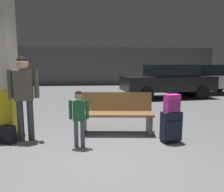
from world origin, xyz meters
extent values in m
cube|color=slate|center=(0.00, 4.00, -0.05)|extent=(18.00, 18.00, 0.10)
cube|color=#565658|center=(0.00, 12.86, 1.40)|extent=(18.00, 0.12, 2.80)
cube|color=yellow|center=(-2.16, 1.61, 0.50)|extent=(0.57, 0.57, 1.00)
cube|color=brown|center=(0.29, 1.38, 0.44)|extent=(1.64, 0.60, 0.05)
cube|color=brown|center=(0.31, 1.63, 0.68)|extent=(1.60, 0.27, 0.42)
cube|color=#4C4C51|center=(-0.43, 1.45, 0.21)|extent=(0.12, 0.41, 0.41)
cube|color=#4C4C51|center=(1.01, 1.31, 0.21)|extent=(0.12, 0.41, 0.41)
cube|color=#191E33|center=(1.29, 0.77, 0.32)|extent=(0.41, 0.27, 0.56)
cube|color=#191E33|center=(1.32, 0.66, 0.26)|extent=(0.34, 0.09, 0.36)
cube|color=#A5A5AA|center=(1.28, 0.85, 0.59)|extent=(0.14, 0.05, 0.02)
cylinder|color=black|center=(1.12, 0.82, 0.02)|extent=(0.03, 0.05, 0.04)
cylinder|color=black|center=(1.43, 0.89, 0.02)|extent=(0.03, 0.05, 0.04)
cube|color=#D833A5|center=(1.29, 0.77, 0.77)|extent=(0.31, 0.22, 0.34)
cube|color=#8E2B70|center=(1.32, 0.68, 0.72)|extent=(0.23, 0.08, 0.19)
cylinder|color=black|center=(1.29, 0.77, 0.93)|extent=(0.06, 0.04, 0.02)
cylinder|color=#4C5160|center=(-0.41, 0.65, 0.25)|extent=(0.08, 0.08, 0.51)
cylinder|color=#4C5160|center=(-0.52, 0.65, 0.25)|extent=(0.08, 0.08, 0.51)
cube|color=#1E5933|center=(-0.47, 0.65, 0.69)|extent=(0.21, 0.12, 0.36)
cylinder|color=#1E5933|center=(-0.32, 0.65, 0.71)|extent=(0.06, 0.06, 0.34)
cylinder|color=#1E5933|center=(-0.61, 0.65, 0.71)|extent=(0.06, 0.06, 0.34)
sphere|color=#A87A5B|center=(-0.47, 0.65, 0.96)|extent=(0.14, 0.14, 0.14)
sphere|color=black|center=(-0.47, 0.65, 0.98)|extent=(0.13, 0.13, 0.13)
cylinder|color=red|center=(-0.54, 0.75, 0.71)|extent=(0.06, 0.06, 0.10)
cylinder|color=red|center=(-0.54, 0.75, 0.78)|extent=(0.01, 0.01, 0.06)
cylinder|color=#38383D|center=(-1.46, 1.13, 0.41)|extent=(0.12, 0.12, 0.81)
cylinder|color=#38383D|center=(-1.64, 1.10, 0.41)|extent=(0.12, 0.12, 0.81)
cube|color=#4C473D|center=(-1.55, 1.12, 1.10)|extent=(0.36, 0.25, 0.58)
cylinder|color=#4C473D|center=(-1.32, 1.15, 1.13)|extent=(0.09, 0.09, 0.55)
cylinder|color=#4C473D|center=(-1.79, 1.08, 1.13)|extent=(0.09, 0.09, 0.55)
sphere|color=tan|center=(-1.55, 1.12, 1.52)|extent=(0.23, 0.23, 0.23)
sphere|color=black|center=(-1.55, 1.12, 1.56)|extent=(0.21, 0.21, 0.21)
cube|color=black|center=(-1.86, 1.00, 0.17)|extent=(0.32, 0.28, 0.34)
cube|color=#28282D|center=(-1.81, 1.09, 0.12)|extent=(0.21, 0.14, 0.19)
cylinder|color=black|center=(-1.86, 1.00, 0.33)|extent=(0.06, 0.05, 0.02)
cube|color=silver|center=(5.74, 7.48, 0.67)|extent=(4.21, 1.99, 0.64)
cube|color=black|center=(5.89, 7.50, 1.25)|extent=(2.21, 1.69, 0.52)
cylinder|color=black|center=(4.50, 6.59, 0.30)|extent=(0.61, 0.24, 0.60)
cylinder|color=black|center=(4.38, 8.19, 0.30)|extent=(0.61, 0.24, 0.60)
cylinder|color=black|center=(6.98, 8.38, 0.30)|extent=(0.61, 0.24, 0.60)
cube|color=black|center=(3.18, 6.37, 0.67)|extent=(4.27, 2.17, 0.64)
cube|color=black|center=(3.32, 6.39, 1.25)|extent=(2.27, 1.78, 0.52)
cylinder|color=black|center=(1.98, 5.42, 0.30)|extent=(0.62, 0.27, 0.60)
cylinder|color=black|center=(1.79, 7.01, 0.30)|extent=(0.62, 0.27, 0.60)
cylinder|color=black|center=(4.56, 5.73, 0.30)|extent=(0.62, 0.27, 0.60)
cylinder|color=black|center=(4.37, 7.31, 0.30)|extent=(0.62, 0.27, 0.60)
camera|label=1|loc=(-0.20, -3.09, 1.50)|focal=33.91mm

